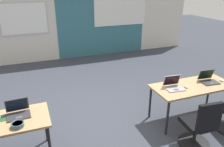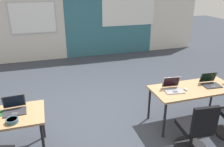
% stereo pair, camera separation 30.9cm
% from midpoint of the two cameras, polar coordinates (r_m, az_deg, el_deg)
% --- Properties ---
extents(ground_plane, '(24.00, 24.00, 0.00)m').
position_cam_midpoint_polar(ground_plane, '(4.63, -2.09, -11.38)').
color(ground_plane, '#383D47').
extents(back_wall_assembly, '(10.00, 0.27, 2.80)m').
position_cam_midpoint_polar(back_wall_assembly, '(8.07, -9.82, 13.76)').
color(back_wall_assembly, silver).
rests_on(back_wall_assembly, ground).
extents(desk_near_right, '(1.60, 0.70, 0.72)m').
position_cam_midpoint_polar(desk_near_right, '(4.56, 21.74, -4.12)').
color(desk_near_right, tan).
rests_on(desk_near_right, ground).
extents(laptop_near_right_end, '(0.35, 0.32, 0.23)m').
position_cam_midpoint_polar(laptop_near_right_end, '(4.77, 25.44, -2.12)').
color(laptop_near_right_end, '#333338').
rests_on(laptop_near_right_end, desk_near_right).
extents(laptop_near_right_inner, '(0.36, 0.33, 0.23)m').
position_cam_midpoint_polar(laptop_near_right_inner, '(4.30, 17.21, -3.49)').
color(laptop_near_right_inner, '#9E9EA3').
rests_on(laptop_near_right_inner, desk_near_right).
extents(mouse_near_right_inner, '(0.07, 0.11, 0.03)m').
position_cam_midpoint_polar(mouse_near_right_inner, '(4.40, 20.16, -3.76)').
color(mouse_near_right_inner, silver).
rests_on(mouse_near_right_inner, desk_near_right).
extents(chair_near_right_inner, '(0.52, 0.56, 0.92)m').
position_cam_midpoint_polar(chair_near_right_inner, '(3.93, 22.61, -13.49)').
color(chair_near_right_inner, black).
rests_on(chair_near_right_inner, ground).
extents(laptop_near_left_inner, '(0.35, 0.30, 0.23)m').
position_cam_midpoint_polar(laptop_near_left_inner, '(3.72, -21.33, -8.28)').
color(laptop_near_left_inner, '#333338').
rests_on(laptop_near_left_inner, desk_near_left).
extents(snack_bowl, '(0.18, 0.18, 0.06)m').
position_cam_midpoint_polar(snack_bowl, '(3.46, -21.70, -11.03)').
color(snack_bowl, '#3D6070').
rests_on(snack_bowl, desk_near_left).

